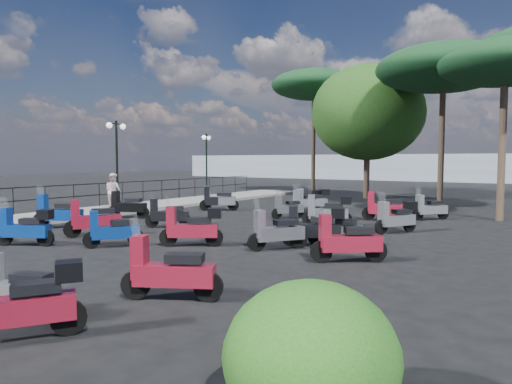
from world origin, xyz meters
The scene contains 35 objects.
ground centered at (0.00, 0.00, 0.00)m, with size 120.00×120.00×0.00m, color black.
sidewalk centered at (-6.50, 3.00, 0.07)m, with size 3.00×30.00×0.15m, color #5E5B59.
railing centered at (-7.80, 2.80, 0.90)m, with size 0.04×26.04×1.10m.
lamp_post_1 centered at (-7.46, 4.28, 2.47)m, with size 0.41×1.19×4.08m.
lamp_post_2 centered at (-7.34, 10.88, 2.30)m, with size 0.56×1.06×3.76m.
pedestrian_far centered at (-6.33, 3.11, 0.96)m, with size 0.78×0.61×1.61m, color beige.
scooter_2 centered at (-3.97, -1.16, 0.51)m, with size 1.66×1.08×1.48m.
scooter_3 centered at (-4.14, 2.00, 0.48)m, with size 1.66×0.87×1.40m.
scooter_4 centered at (-2.76, 6.18, 0.50)m, with size 1.58×1.09×1.44m.
scooter_5 centered at (-2.77, 6.17, 0.50)m, with size 1.38×1.35×1.45m.
scooter_7 centered at (-1.76, -3.59, 0.50)m, with size 1.53×0.95×1.32m.
scooter_8 centered at (-1.52, -1.57, 0.51)m, with size 1.06×1.65×1.46m.
scooter_9 centered at (-0.90, 0.98, 0.45)m, with size 1.39×1.01×1.29m.
scooter_10 centered at (1.31, 5.48, 0.42)m, with size 0.89×1.33×1.20m.
scooter_11 centered at (1.05, 8.19, 0.51)m, with size 1.40×1.21×1.34m.
scooter_13 centered at (3.74, -6.85, 0.42)m, with size 1.45×0.74×1.21m.
scooter_14 centered at (0.36, -2.40, 0.44)m, with size 1.01×1.36×1.27m.
scooter_15 centered at (2.08, -1.14, 0.52)m, with size 1.52×1.11×1.38m.
scooter_16 centered at (3.54, 4.40, 0.53)m, with size 1.67×0.93×1.41m.
scooter_17 centered at (0.79, 8.09, 0.48)m, with size 0.92×1.45×1.26m.
scooter_18 centered at (4.58, -7.28, 0.50)m, with size 1.06×1.46×1.32m.
scooter_19 centered at (4.23, -0.28, 0.47)m, with size 1.06×1.45×1.35m.
scooter_20 centered at (5.33, 1.03, 0.45)m, with size 1.52×0.84×1.29m.
scooter_21 centered at (6.03, 4.18, 0.50)m, with size 1.01×1.48×1.31m.
scooter_22 centered at (6.18, 8.15, 0.44)m, with size 1.14×1.24×1.27m.
scooter_24 centered at (4.95, -4.97, 0.48)m, with size 1.59×0.96×1.38m.
scooter_25 centered at (4.84, 0.68, 0.52)m, with size 1.63×0.95×1.39m.
scooter_26 centered at (6.33, -0.68, 0.49)m, with size 1.48×1.18×1.42m.
scooter_27 centered at (4.80, 6.89, 0.50)m, with size 1.76×0.84×1.45m.
broadleaf_tree centered at (0.57, 16.58, 5.21)m, with size 6.82×6.82×8.11m.
pine_0 centered at (5.51, 13.26, 6.74)m, with size 6.45×6.45×7.88m.
pine_2 centered at (-4.06, 18.62, 7.53)m, with size 5.96×5.96×8.61m.
pine_3 centered at (8.49, 9.39, 5.96)m, with size 4.87×4.87×6.84m.
shrub_near centered at (8.56, -6.96, 0.65)m, with size 1.53×1.53×1.30m, color #1D5714.
distant_hills centered at (0.00, 45.00, 1.50)m, with size 70.00×8.00×3.00m, color gray.
Camera 1 is at (10.26, -10.39, 2.33)m, focal length 32.00 mm.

